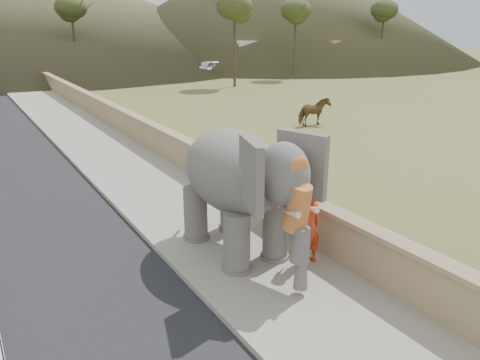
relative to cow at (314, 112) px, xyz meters
name	(u,v)px	position (x,y,z in m)	size (l,w,h in m)	color
ground	(297,302)	(-10.37, -11.87, -0.69)	(160.00, 160.00, 0.00)	olive
walkway	(124,165)	(-10.37, -1.87, -0.62)	(3.00, 120.00, 0.15)	#9E9687
parapet	(166,146)	(-8.72, -1.87, -0.14)	(0.30, 120.00, 1.10)	tan
cow	(314,112)	(0.00, 0.00, 0.00)	(0.75, 1.64, 1.39)	brown
distant_car	(215,68)	(6.86, 22.81, 0.03)	(1.70, 4.23, 1.44)	silver
bus_white	(284,55)	(15.35, 23.07, 0.86)	(2.50, 11.00, 3.10)	white
bus_orange	(358,54)	(23.27, 20.29, 0.86)	(2.50, 11.00, 3.10)	orange
hill_far	(16,6)	(-5.37, 58.13, 6.31)	(80.00, 80.00, 14.00)	brown
elephant_and_man	(235,189)	(-10.35, -9.61, 0.85)	(2.28, 3.94, 2.82)	slate
trees	(41,37)	(-9.52, 16.66, 3.28)	(48.79, 43.78, 9.35)	#473828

